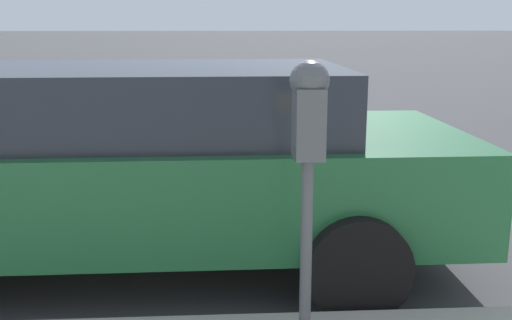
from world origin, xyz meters
name	(u,v)px	position (x,y,z in m)	size (l,w,h in m)	color
ground_plane	(258,214)	(0.00, 0.00, 0.00)	(220.00, 220.00, 0.00)	#424244
parking_meter	(308,132)	(-2.51, -0.08, 1.23)	(0.21, 0.19, 1.44)	#4C5156
car_green	(128,161)	(-1.11, 1.00, 0.77)	(2.06, 4.86, 1.44)	#1E5B33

